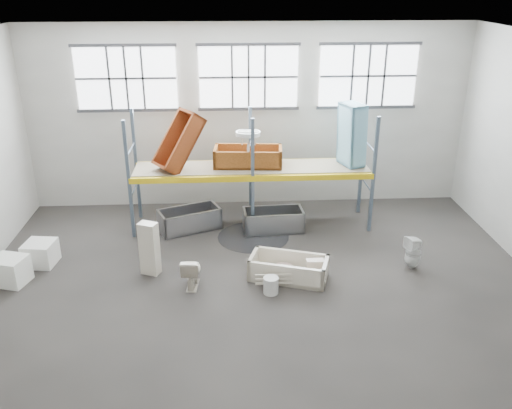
{
  "coord_description": "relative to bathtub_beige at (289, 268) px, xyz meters",
  "views": [
    {
      "loc": [
        -0.63,
        -9.51,
        6.11
      ],
      "look_at": [
        0.0,
        1.5,
        1.4
      ],
      "focal_mm": 37.97,
      "sensor_mm": 36.0,
      "label": 1
    }
  ],
  "objects": [
    {
      "name": "floor",
      "position": [
        -0.66,
        -0.66,
        -0.29
      ],
      "size": [
        12.0,
        10.0,
        0.1
      ],
      "primitive_type": "cube",
      "color": "#47413D",
      "rests_on": "ground"
    },
    {
      "name": "ceiling",
      "position": [
        -0.66,
        -0.66,
        4.81
      ],
      "size": [
        12.0,
        10.0,
        0.1
      ],
      "primitive_type": "cube",
      "color": "silver",
      "rests_on": "ground"
    },
    {
      "name": "wall_back",
      "position": [
        -0.66,
        4.39,
        2.26
      ],
      "size": [
        12.0,
        0.1,
        5.0
      ],
      "primitive_type": "cube",
      "color": "#ACA89F",
      "rests_on": "ground"
    },
    {
      "name": "wall_front",
      "position": [
        -0.66,
        -5.71,
        2.26
      ],
      "size": [
        12.0,
        0.1,
        5.0
      ],
      "primitive_type": "cube",
      "color": "#A19E95",
      "rests_on": "ground"
    },
    {
      "name": "window_left",
      "position": [
        -3.86,
        4.28,
        3.36
      ],
      "size": [
        2.6,
        0.04,
        1.6
      ],
      "primitive_type": "cube",
      "color": "white",
      "rests_on": "wall_back"
    },
    {
      "name": "window_mid",
      "position": [
        -0.66,
        4.28,
        3.36
      ],
      "size": [
        2.6,
        0.04,
        1.6
      ],
      "primitive_type": "cube",
      "color": "white",
      "rests_on": "wall_back"
    },
    {
      "name": "window_right",
      "position": [
        2.54,
        4.28,
        3.36
      ],
      "size": [
        2.6,
        0.04,
        1.6
      ],
      "primitive_type": "cube",
      "color": "white",
      "rests_on": "wall_back"
    },
    {
      "name": "rack_upright_la",
      "position": [
        -3.66,
        2.24,
        1.26
      ],
      "size": [
        0.08,
        0.08,
        3.0
      ],
      "primitive_type": "cube",
      "color": "slate",
      "rests_on": "floor"
    },
    {
      "name": "rack_upright_lb",
      "position": [
        -3.66,
        3.44,
        1.26
      ],
      "size": [
        0.08,
        0.08,
        3.0
      ],
      "primitive_type": "cube",
      "color": "slate",
      "rests_on": "floor"
    },
    {
      "name": "rack_upright_ma",
      "position": [
        -0.66,
        2.24,
        1.26
      ],
      "size": [
        0.08,
        0.08,
        3.0
      ],
      "primitive_type": "cube",
      "color": "slate",
      "rests_on": "floor"
    },
    {
      "name": "rack_upright_mb",
      "position": [
        -0.66,
        3.44,
        1.26
      ],
      "size": [
        0.08,
        0.08,
        3.0
      ],
      "primitive_type": "cube",
      "color": "slate",
      "rests_on": "floor"
    },
    {
      "name": "rack_upright_ra",
      "position": [
        2.34,
        2.24,
        1.26
      ],
      "size": [
        0.08,
        0.08,
        3.0
      ],
      "primitive_type": "cube",
      "color": "slate",
      "rests_on": "floor"
    },
    {
      "name": "rack_upright_rb",
      "position": [
        2.34,
        3.44,
        1.26
      ],
      "size": [
        0.08,
        0.08,
        3.0
      ],
      "primitive_type": "cube",
      "color": "slate",
      "rests_on": "floor"
    },
    {
      "name": "rack_beam_front",
      "position": [
        -0.66,
        2.24,
        1.26
      ],
      "size": [
        6.0,
        0.1,
        0.14
      ],
      "primitive_type": "cube",
      "color": "yellow",
      "rests_on": "floor"
    },
    {
      "name": "rack_beam_back",
      "position": [
        -0.66,
        3.44,
        1.26
      ],
      "size": [
        6.0,
        0.1,
        0.14
      ],
      "primitive_type": "cube",
      "color": "yellow",
      "rests_on": "floor"
    },
    {
      "name": "shelf_deck",
      "position": [
        -0.66,
        2.84,
        1.34
      ],
      "size": [
        5.9,
        1.1,
        0.03
      ],
      "primitive_type": "cube",
      "color": "gray",
      "rests_on": "floor"
    },
    {
      "name": "wet_patch",
      "position": [
        -0.66,
        2.04,
        -0.24
      ],
      "size": [
        1.8,
        1.8,
        0.0
      ],
      "primitive_type": "cylinder",
      "color": "black",
      "rests_on": "floor"
    },
    {
      "name": "bathtub_beige",
      "position": [
        0.0,
        0.0,
        0.0
      ],
      "size": [
        1.82,
        1.25,
        0.49
      ],
      "primitive_type": null,
      "rotation": [
        0.0,
        0.0,
        -0.31
      ],
      "color": "beige",
      "rests_on": "floor"
    },
    {
      "name": "cistern_spare",
      "position": [
        0.56,
        -0.06,
        0.04
      ],
      "size": [
        0.37,
        0.18,
        0.36
      ],
      "primitive_type": "cube",
      "rotation": [
        0.0,
        0.0,
        -0.0
      ],
      "color": "beige",
      "rests_on": "bathtub_beige"
    },
    {
      "name": "sink_in_tub",
      "position": [
        -0.1,
        0.08,
        -0.08
      ],
      "size": [
        0.57,
        0.57,
        0.15
      ],
      "primitive_type": "imported",
      "rotation": [
        0.0,
        0.0,
        0.43
      ],
      "color": "beige",
      "rests_on": "bathtub_beige"
    },
    {
      "name": "toilet_beige",
      "position": [
        -2.07,
        -0.2,
        0.1
      ],
      "size": [
        0.46,
        0.72,
        0.7
      ],
      "primitive_type": "imported",
      "rotation": [
        0.0,
        0.0,
        3.04
      ],
      "color": "silver",
      "rests_on": "floor"
    },
    {
      "name": "cistern_tall",
      "position": [
        -3.01,
        0.39,
        0.36
      ],
      "size": [
        0.46,
        0.39,
        1.21
      ],
      "primitive_type": "cube",
      "rotation": [
        0.0,
        0.0,
        -0.4
      ],
      "color": "beige",
      "rests_on": "floor"
    },
    {
      "name": "toilet_white",
      "position": [
        2.83,
        0.28,
        0.14
      ],
      "size": [
        0.46,
        0.45,
        0.77
      ],
      "primitive_type": "imported",
      "rotation": [
        0.0,
        0.0,
        -1.21
      ],
      "color": "white",
      "rests_on": "floor"
    },
    {
      "name": "steel_tub_left",
      "position": [
        -2.28,
        2.58,
        0.04
      ],
      "size": [
        1.69,
        1.25,
        0.56
      ],
      "primitive_type": null,
      "rotation": [
        0.0,
        0.0,
        0.39
      ],
      "color": "#ADAFB6",
      "rests_on": "floor"
    },
    {
      "name": "steel_tub_right",
      "position": [
        -0.12,
        2.41,
        0.03
      ],
      "size": [
        1.56,
        0.8,
        0.56
      ],
      "primitive_type": null,
      "rotation": [
        0.0,
        0.0,
        0.06
      ],
      "color": "#9D9FA4",
      "rests_on": "floor"
    },
    {
      "name": "rust_tub_flat",
      "position": [
        -0.74,
        2.96,
        1.58
      ],
      "size": [
        1.78,
        0.94,
        0.48
      ],
      "primitive_type": null,
      "rotation": [
        0.0,
        0.0,
        -0.08
      ],
      "color": "#954F1D",
      "rests_on": "shelf_deck"
    },
    {
      "name": "rust_tub_tilted",
      "position": [
        -2.46,
        2.81,
        2.05
      ],
      "size": [
        1.45,
        1.31,
        1.53
      ],
      "primitive_type": null,
      "rotation": [
        0.0,
        -0.96,
        0.59
      ],
      "color": "maroon",
      "rests_on": "shelf_deck"
    },
    {
      "name": "sink_on_shelf",
      "position": [
        -0.75,
        2.61,
        1.85
      ],
      "size": [
        0.64,
        0.51,
        0.53
      ],
      "primitive_type": "imported",
      "rotation": [
        0.0,
        0.0,
        -0.08
      ],
      "color": "silver",
      "rests_on": "rust_tub_flat"
    },
    {
      "name": "blue_tub_upright",
      "position": [
        1.87,
        2.84,
        2.15
      ],
      "size": [
        0.69,
        0.85,
        1.58
      ],
      "primitive_type": null,
      "rotation": [
        0.0,
        1.54,
        0.3
      ],
      "color": "#76B4CA",
      "rests_on": "shelf_deck"
    },
    {
      "name": "bucket",
      "position": [
        -0.43,
        -0.58,
        -0.06
      ],
      "size": [
        0.41,
        0.41,
        0.36
      ],
      "primitive_type": "cylinder",
      "rotation": [
        0.0,
        0.0,
        -0.41
      ],
      "color": "silver",
      "rests_on": "floor"
    },
    {
      "name": "carton_near",
      "position": [
        -5.95,
        0.15,
        0.05
      ],
      "size": [
        0.82,
        0.75,
        0.59
      ],
      "primitive_type": "cube",
      "rotation": [
        0.0,
        0.0,
        -0.28
      ],
      "color": "white",
      "rests_on": "floor"
    },
    {
      "name": "carton_far",
      "position": [
        -5.56,
        0.95,
        0.02
      ],
      "size": [
        0.72,
        0.72,
        0.54
      ],
      "primitive_type": "cube",
      "rotation": [
        0.0,
        0.0,
        -0.13
      ],
      "color": "white",
      "rests_on": "floor"
    }
  ]
}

